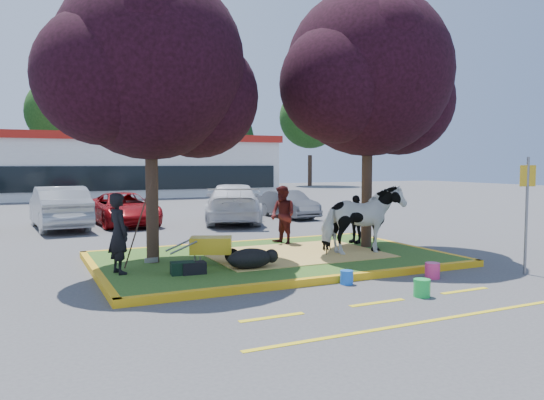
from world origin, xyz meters
name	(u,v)px	position (x,y,z in m)	size (l,w,h in m)	color
ground	(272,262)	(0.00, 0.00, 0.00)	(90.00, 90.00, 0.00)	#424244
median_island	(272,259)	(0.00, 0.00, 0.07)	(8.00, 5.00, 0.15)	#2E541A
curb_near	(328,280)	(0.00, -2.58, 0.07)	(8.30, 0.16, 0.15)	#EAAA13
curb_far	(233,244)	(0.00, 2.58, 0.07)	(8.30, 0.16, 0.15)	#EAAA13
curb_left	(96,274)	(-4.08, 0.00, 0.07)	(0.16, 5.30, 0.15)	#EAAA13
curb_right	(406,247)	(4.08, 0.00, 0.07)	(0.16, 5.30, 0.15)	#EAAA13
straw_bedding	(294,254)	(0.60, 0.00, 0.15)	(4.20, 3.00, 0.01)	#DCB75A
tree_purple_left	(151,74)	(-2.78, 0.38, 4.36)	(5.06, 4.20, 6.51)	black
tree_purple_right	(369,81)	(2.92, 0.18, 4.56)	(5.30, 4.40, 6.82)	black
fire_lane_stripe_a	(272,317)	(-2.00, -4.20, 0.00)	(1.10, 0.12, 0.01)	yellow
fire_lane_stripe_b	(377,303)	(0.00, -4.20, 0.00)	(1.10, 0.12, 0.01)	yellow
fire_lane_stripe_c	(465,291)	(2.00, -4.20, 0.00)	(1.10, 0.12, 0.01)	yellow
fire_lane_long	(426,322)	(0.00, -5.40, 0.00)	(6.00, 0.10, 0.01)	yellow
retail_building	(133,165)	(2.00, 27.98, 2.25)	(20.40, 8.40, 4.40)	silver
treeline	(102,102)	(1.23, 37.61, 7.73)	(46.58, 7.80, 14.63)	black
cow	(362,220)	(2.08, -0.77, 1.00)	(0.92, 2.01, 1.70)	white
calf	(250,259)	(-1.11, -1.23, 0.37)	(1.00, 0.56, 0.43)	black
handler	(119,233)	(-3.70, -0.54, 0.97)	(0.60, 0.39, 1.64)	black
visitor_a	(283,215)	(1.06, 1.54, 0.96)	(0.79, 0.61, 1.62)	#441314
visitor_b	(356,219)	(3.00, 0.85, 0.82)	(0.79, 0.33, 1.35)	black
wheelbarrow	(211,246)	(-1.69, -0.42, 0.57)	(1.61, 0.85, 0.61)	black
gear_bag_dark	(194,268)	(-2.35, -1.24, 0.27)	(0.48, 0.26, 0.25)	black
gear_bag_green	(183,268)	(-2.56, -1.18, 0.28)	(0.48, 0.30, 0.26)	black
sign_post	(527,202)	(4.30, -3.64, 1.56)	(0.35, 0.13, 2.52)	slate
bucket_green	(422,288)	(0.97, -4.20, 0.16)	(0.30, 0.30, 0.32)	green
bucket_pink	(432,271)	(2.21, -3.11, 0.16)	(0.30, 0.30, 0.33)	#E43273
bucket_blue	(347,277)	(0.30, -2.80, 0.14)	(0.26, 0.26, 0.28)	blue
car_silver	(59,208)	(-4.22, 9.12, 0.78)	(1.64, 4.71, 1.55)	#9B9EA2
car_red	(123,209)	(-1.90, 9.38, 0.63)	(2.07, 4.50, 1.25)	maroon
car_white	(233,203)	(2.25, 8.40, 0.78)	(2.17, 5.34, 1.55)	silver
car_grey	(288,204)	(5.10, 9.07, 0.59)	(1.25, 3.60, 1.18)	#55575D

